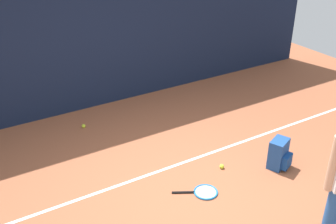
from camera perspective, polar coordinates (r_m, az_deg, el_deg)
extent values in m
plane|color=#9E5638|center=(5.48, 2.19, -10.99)|extent=(12.00, 12.00, 0.00)
cube|color=#141E38|center=(7.26, -10.83, 11.43)|extent=(10.00, 0.10, 2.91)
cube|color=white|center=(5.85, -0.70, -8.15)|extent=(9.00, 0.05, 0.00)
cylinder|color=#2659A5|center=(4.75, 21.92, -13.88)|extent=(0.14, 0.14, 0.85)
cylinder|color=#D8A884|center=(4.30, 22.33, -6.77)|extent=(0.09, 0.09, 0.62)
cylinder|color=black|center=(5.43, 2.15, -11.29)|extent=(0.28, 0.17, 0.03)
torus|color=#1E72BF|center=(5.46, 5.36, -11.19)|extent=(0.44, 0.44, 0.02)
cylinder|color=#B2B2B2|center=(5.46, 5.36, -11.19)|extent=(0.38, 0.38, 0.00)
cube|color=#1E478C|center=(6.01, 15.32, -5.67)|extent=(0.35, 0.30, 0.44)
cube|color=navy|center=(6.02, 16.45, -6.70)|extent=(0.23, 0.16, 0.20)
sphere|color=#CCE033|center=(5.91, 7.62, -7.64)|extent=(0.07, 0.07, 0.07)
sphere|color=#CCE033|center=(7.00, -11.85, -1.96)|extent=(0.07, 0.07, 0.07)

